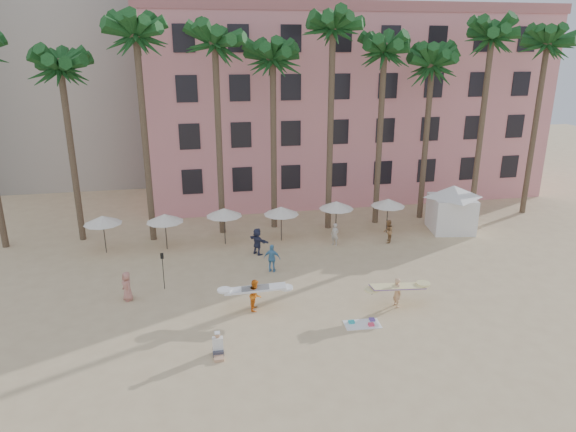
{
  "coord_description": "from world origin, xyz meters",
  "views": [
    {
      "loc": [
        -7.2,
        -21.31,
        13.2
      ],
      "look_at": [
        -1.8,
        6.0,
        4.0
      ],
      "focal_mm": 32.0,
      "sensor_mm": 36.0,
      "label": 1
    }
  ],
  "objects_px": {
    "carrier_yellow": "(397,290)",
    "cabana": "(452,204)",
    "pink_hotel": "(338,105)",
    "carrier_white": "(255,293)"
  },
  "relations": [
    {
      "from": "carrier_white",
      "to": "cabana",
      "type": "bearing_deg",
      "value": 30.21
    },
    {
      "from": "pink_hotel",
      "to": "cabana",
      "type": "height_order",
      "value": "pink_hotel"
    },
    {
      "from": "pink_hotel",
      "to": "cabana",
      "type": "bearing_deg",
      "value": -70.59
    },
    {
      "from": "pink_hotel",
      "to": "carrier_white",
      "type": "bearing_deg",
      "value": -115.71
    },
    {
      "from": "carrier_yellow",
      "to": "pink_hotel",
      "type": "bearing_deg",
      "value": 81.26
    },
    {
      "from": "cabana",
      "to": "carrier_yellow",
      "type": "height_order",
      "value": "cabana"
    },
    {
      "from": "pink_hotel",
      "to": "carrier_yellow",
      "type": "height_order",
      "value": "pink_hotel"
    },
    {
      "from": "pink_hotel",
      "to": "carrier_white",
      "type": "distance_m",
      "value": 26.72
    },
    {
      "from": "cabana",
      "to": "carrier_white",
      "type": "height_order",
      "value": "cabana"
    },
    {
      "from": "carrier_yellow",
      "to": "cabana",
      "type": "bearing_deg",
      "value": 50.55
    }
  ]
}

